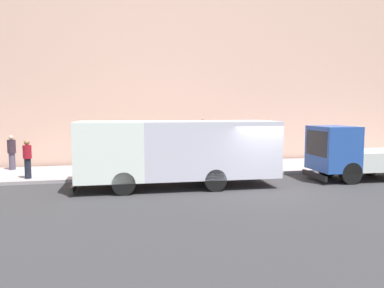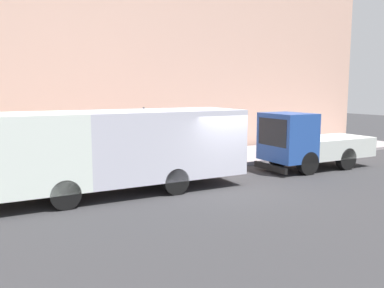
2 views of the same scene
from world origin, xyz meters
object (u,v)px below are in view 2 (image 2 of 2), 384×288
street_sign_post (144,134)px  small_flatbed_truck (309,143)px  traffic_cone_orange (28,173)px  large_utility_truck (125,146)px

street_sign_post → small_flatbed_truck: bearing=-109.0°
traffic_cone_orange → street_sign_post: street_sign_post is taller
small_flatbed_truck → traffic_cone_orange: size_ratio=7.97×
large_utility_truck → street_sign_post: bearing=-36.0°
traffic_cone_orange → street_sign_post: size_ratio=0.25×
small_flatbed_truck → traffic_cone_orange: (2.70, 10.82, -0.65)m
small_flatbed_truck → traffic_cone_orange: small_flatbed_truck is taller
traffic_cone_orange → street_sign_post: (-0.43, -4.25, 1.18)m
large_utility_truck → traffic_cone_orange: large_utility_truck is taller
small_flatbed_truck → street_sign_post: bearing=72.7°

